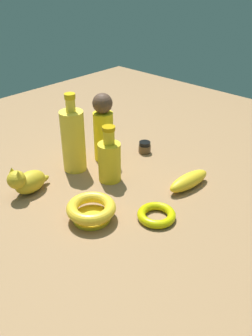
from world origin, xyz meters
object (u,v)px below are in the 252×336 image
bottle_tall (73,140)px  bowl (91,210)px  bottle_short (109,159)px  nail_polish_jar (145,147)px  bangle (156,215)px  cat_figurine (27,181)px  banana (189,181)px  person_figure_adult (103,128)px

bottle_tall → bowl: (0.24, -0.14, -0.08)m
bottle_short → bowl: (0.11, -0.18, -0.04)m
bottle_tall → bowl: bottle_tall is taller
nail_polish_jar → bangle: 0.38m
bowl → cat_figurine: size_ratio=0.94×
banana → bangle: banana is taller
bowl → cat_figurine: 0.24m
bottle_tall → bowl: 0.29m
cat_figurine → person_figure_adult: 0.31m
banana → cat_figurine: 0.48m
bottle_tall → nail_polish_jar: bottle_tall is taller
bottle_short → person_figure_adult: person_figure_adult is taller
nail_polish_jar → person_figure_adult: (-0.07, -0.13, 0.10)m
bowl → person_figure_adult: (-0.22, 0.26, 0.09)m
bowl → bangle: 0.18m
cat_figurine → bangle: size_ratio=1.34×
bowl → cat_figurine: cat_figurine is taller
banana → bangle: bearing=14.4°
cat_figurine → banana: bearing=46.7°
bottle_tall → person_figure_adult: (0.02, 0.11, 0.01)m
nail_polish_jar → bangle: size_ratio=0.42×
banana → person_figure_adult: person_figure_adult is taller
bottle_tall → bangle: (0.37, -0.02, -0.10)m
banana → person_figure_adult: (-0.32, -0.05, 0.09)m
person_figure_adult → bangle: bearing=-21.8°
bowl → nail_polish_jar: (-0.15, 0.39, -0.01)m
bottle_tall → person_figure_adult: size_ratio=1.10×
bowl → nail_polish_jar: size_ratio=3.01×
bottle_tall → cat_figurine: bearing=-87.4°
banana → bowl: 0.32m
nail_polish_jar → bowl: bearing=-69.3°
bottle_short → banana: 0.25m
person_figure_adult → bangle: 0.39m
person_figure_adult → bangle: person_figure_adult is taller
bottle_tall → cat_figurine: 0.20m
banana → nail_polish_jar: size_ratio=3.58×
bowl → nail_polish_jar: bowl is taller
person_figure_adult → cat_figurine: bearing=-92.0°
banana → person_figure_adult: size_ratio=0.67×
bottle_short → bangle: bottle_short is taller
cat_figurine → bottle_tall: bearing=92.6°
bottle_tall → cat_figurine: (0.01, -0.19, -0.06)m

